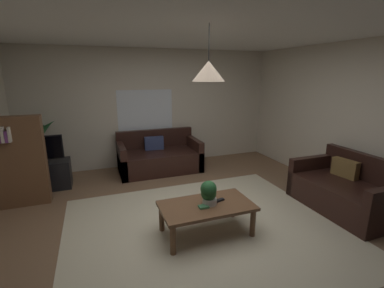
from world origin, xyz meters
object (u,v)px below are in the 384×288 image
Objects in this scene: remote_on_table_0 at (219,200)px; potted_palm_corner at (40,151)px; potted_plant_on_table at (209,192)px; coffee_table at (207,209)px; book_on_table_0 at (204,207)px; couch_under_window at (159,158)px; tv at (40,149)px; tv_stand at (44,175)px; pendant_lamp at (209,71)px; couch_right_side at (346,192)px; bookshelf_corner at (20,161)px.

remote_on_table_0 is 0.13× the size of potted_palm_corner.
remote_on_table_0 is 0.51× the size of potted_plant_on_table.
coffee_table is 9.70× the size of book_on_table_0.
coffee_table is 3.59m from potted_palm_corner.
book_on_table_0 is at bearing -85.31° from remote_on_table_0.
couch_under_window is at bearing 88.57° from book_on_table_0.
potted_plant_on_table is at bearing -46.27° from tv.
coffee_table is 1.29× the size of tv_stand.
pendant_lamp is (-0.18, -0.03, 1.61)m from remote_on_table_0.
tv_stand is at bearing 131.50° from book_on_table_0.
potted_plant_on_table is (-2.22, 0.11, 0.30)m from couch_right_side.
bookshelf_corner is 3.20m from pendant_lamp.
couch_right_side is 1.21× the size of potted_palm_corner.
remote_on_table_0 is 0.22m from potted_plant_on_table.
potted_palm_corner reaches higher than tv.
bookshelf_corner is at bearing -108.62° from tv.
couch_right_side is at bearing -2.85° from potted_plant_on_table.
tv is (-2.19, 2.29, 0.17)m from potted_plant_on_table.
potted_palm_corner reaches higher than book_on_table_0.
tv reaches higher than couch_right_side.
pendant_lamp reaches higher than couch_right_side.
bookshelf_corner is at bearing -107.96° from tv_stand.
tv_stand is at bearing -173.67° from couch_under_window.
book_on_table_0 is 3.17m from tv_stand.
book_on_table_0 is (-2.31, 0.05, 0.15)m from couch_right_side.
tv is at bearing -149.08° from remote_on_table_0.
potted_palm_corner is at bearing 99.21° from tv_stand.
tv_stand is (-2.19, 2.31, -0.32)m from potted_plant_on_table.
book_on_table_0 is 0.38× the size of potted_plant_on_table.
pendant_lamp is (2.16, -2.30, 1.78)m from tv_stand.
pendant_lamp is at bearing -92.95° from couch_right_side.
tv_stand is at bearing 90.00° from tv.
coffee_table is 0.96× the size of potted_palm_corner.
tv reaches higher than potted_plant_on_table.
potted_plant_on_table is 3.60m from potted_palm_corner.
potted_plant_on_table is 0.42× the size of tv.
potted_plant_on_table is 0.51× the size of pendant_lamp.
potted_plant_on_table is at bearing -46.54° from tv_stand.
couch_under_window is 2.53m from remote_on_table_0.
remote_on_table_0 is (0.18, 0.03, 0.07)m from coffee_table.
couch_under_window is at bearing 6.90° from tv.
potted_plant_on_table is (0.09, 0.06, 0.15)m from book_on_table_0.
tv reaches higher than coffee_table.
bookshelf_corner is at bearing -139.17° from remote_on_table_0.
pendant_lamp is (2.16, -2.28, 1.29)m from tv.
pendant_lamp is at bearing 167.47° from potted_plant_on_table.
couch_right_side is at bearing -28.78° from tv_stand.
coffee_table is 0.83× the size of bookshelf_corner.
tv_stand reaches higher than remote_on_table_0.
couch_right_side is 2.24m from potted_plant_on_table.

